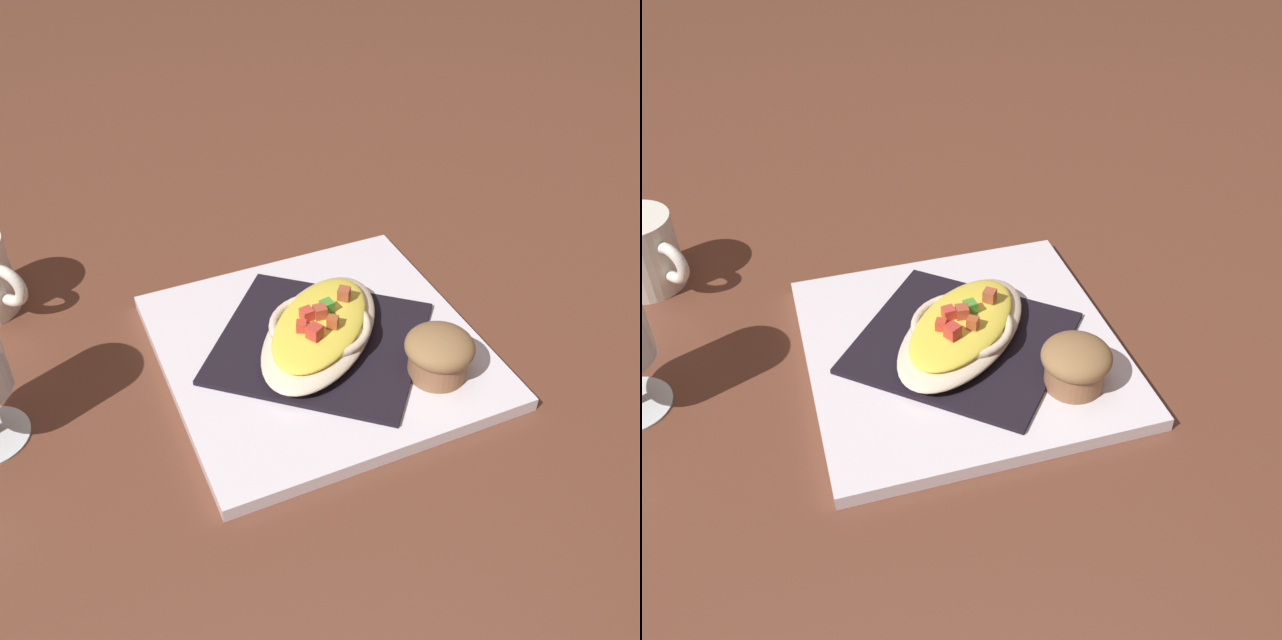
# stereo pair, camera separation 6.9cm
# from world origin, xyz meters

# --- Properties ---
(ground_plane) EXTENTS (2.60, 2.60, 0.00)m
(ground_plane) POSITION_xyz_m (0.00, 0.00, 0.00)
(ground_plane) COLOR brown
(square_plate) EXTENTS (0.34, 0.34, 0.01)m
(square_plate) POSITION_xyz_m (0.00, 0.00, 0.01)
(square_plate) COLOR white
(square_plate) RESTS_ON ground_plane
(folded_napkin) EXTENTS (0.25, 0.24, 0.00)m
(folded_napkin) POSITION_xyz_m (0.00, 0.00, 0.02)
(folded_napkin) COLOR black
(folded_napkin) RESTS_ON square_plate
(gratin_dish) EXTENTS (0.18, 0.20, 0.04)m
(gratin_dish) POSITION_xyz_m (0.00, -0.00, 0.03)
(gratin_dish) COLOR beige
(gratin_dish) RESTS_ON folded_napkin
(muffin) EXTENTS (0.06, 0.06, 0.05)m
(muffin) POSITION_xyz_m (0.09, -0.06, 0.04)
(muffin) COLOR #966544
(muffin) RESTS_ON square_plate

